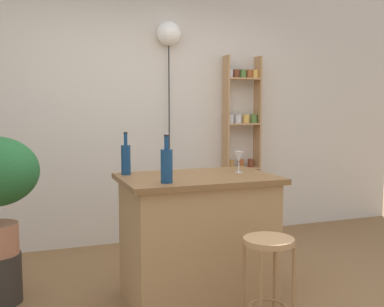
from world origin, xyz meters
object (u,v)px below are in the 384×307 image
bar_stool (268,265)px  bottle_spirits_clear (167,165)px  wine_glass_center (165,159)px  spice_shelf (242,141)px  pendant_globe_light (169,35)px  bottle_soda_blue (126,159)px  wine_glass_left (239,157)px

bar_stool → bottle_spirits_clear: 0.92m
bottle_spirits_clear → wine_glass_center: 0.37m
spice_shelf → wine_glass_center: (-1.30, -1.36, -0.00)m
spice_shelf → wine_glass_center: size_ratio=12.03×
pendant_globe_light → bottle_soda_blue: bearing=-120.0°
bottle_spirits_clear → spice_shelf: bearing=50.7°
spice_shelf → wine_glass_left: (-0.74, -1.45, -0.00)m
bottle_soda_blue → wine_glass_center: (0.27, -0.11, -0.00)m
wine_glass_center → bottle_soda_blue: bearing=158.2°
spice_shelf → bar_stool: bearing=-112.3°
bottle_soda_blue → wine_glass_center: 0.29m
spice_shelf → bottle_spirits_clear: size_ratio=6.09×
bottle_spirits_clear → bar_stool: bearing=-46.3°
bottle_spirits_clear → wine_glass_left: (0.66, 0.27, -0.01)m
wine_glass_left → wine_glass_center: same height
spice_shelf → pendant_globe_light: bearing=177.1°
wine_glass_center → bar_stool: bearing=-65.6°
bottle_spirits_clear → pendant_globe_light: bearing=71.9°
bar_stool → wine_glass_center: size_ratio=3.91×
wine_glass_left → wine_glass_center: bearing=171.1°
bottle_spirits_clear → pendant_globe_light: pendant_globe_light is taller
bar_stool → wine_glass_center: wine_glass_center is taller
spice_shelf → bottle_soda_blue: spice_shelf is taller
bar_stool → bottle_spirits_clear: (-0.49, 0.51, 0.58)m
bar_stool → pendant_globe_light: bearing=87.9°
bottle_soda_blue → pendant_globe_light: size_ratio=0.14×
spice_shelf → bottle_soda_blue: size_ratio=6.22×
bottle_soda_blue → pendant_globe_light: 1.86m
spice_shelf → wine_glass_left: bearing=-117.1°
wine_glass_left → pendant_globe_light: pendant_globe_light is taller
bar_stool → wine_glass_left: bearing=77.5°
spice_shelf → bottle_spirits_clear: (-1.40, -1.71, 0.00)m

